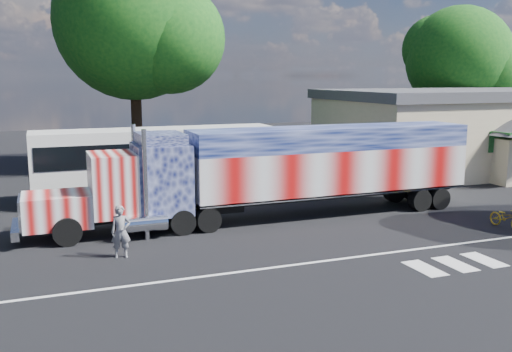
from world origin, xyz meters
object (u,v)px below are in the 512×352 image
object	(u,v)px
tree_far_ne	(461,60)
tree_n_mid	(136,22)
coach_bus	(157,162)
woman	(121,232)
semi_truck	(281,169)
bicycle	(506,218)

from	to	relation	value
tree_far_ne	tree_n_mid	distance (m)	26.57
coach_bus	woman	size ratio (longest dim) A/B	6.69
semi_truck	tree_n_mid	world-z (taller)	tree_n_mid
semi_truck	tree_far_ne	size ratio (longest dim) A/B	1.66
bicycle	coach_bus	bearing A→B (deg)	134.29
semi_truck	tree_n_mid	bearing A→B (deg)	101.62
woman	bicycle	distance (m)	15.15
coach_bus	woman	bearing A→B (deg)	-108.57
woman	bicycle	world-z (taller)	woman
bicycle	tree_n_mid	xyz separation A→B (m)	(-11.15, 20.83, 9.04)
coach_bus	tree_far_ne	bearing A→B (deg)	20.90
tree_far_ne	coach_bus	bearing A→B (deg)	-159.10
semi_truck	tree_far_ne	world-z (taller)	tree_far_ne
woman	tree_far_ne	size ratio (longest dim) A/B	0.15
semi_truck	tree_far_ne	distance (m)	28.95
bicycle	tree_far_ne	xyz separation A→B (m)	(15.34, 21.33, 6.95)
coach_bus	tree_far_ne	distance (m)	29.75
tree_far_ne	tree_n_mid	xyz separation A→B (m)	(-26.49, -0.49, 2.09)
coach_bus	woman	distance (m)	9.72
semi_truck	coach_bus	distance (m)	7.36
semi_truck	tree_n_mid	distance (m)	17.93
semi_truck	bicycle	bearing A→B (deg)	-31.48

